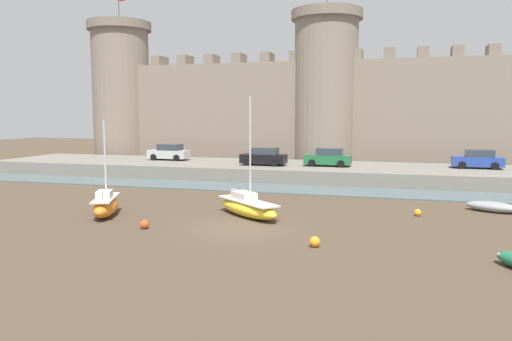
{
  "coord_description": "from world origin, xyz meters",
  "views": [
    {
      "loc": [
        7.8,
        -24.08,
        5.88
      ],
      "look_at": [
        -0.4,
        4.51,
        2.5
      ],
      "focal_mm": 35.0,
      "sensor_mm": 36.0,
      "label": 1
    }
  ],
  "objects_px": {
    "sailboat_foreground_right": "(106,205)",
    "mooring_buoy_mid_mud": "(315,242)",
    "sailboat_midflat_right": "(247,207)",
    "mooring_buoy_off_centre": "(144,224)",
    "rowboat_foreground_centre": "(492,206)",
    "car_quay_east": "(169,152)",
    "car_quay_centre_west": "(328,157)",
    "mooring_buoy_near_channel": "(418,213)",
    "car_quay_centre_east": "(478,159)",
    "car_quay_west": "(264,157)"
  },
  "relations": [
    {
      "from": "sailboat_midflat_right",
      "to": "mooring_buoy_off_centre",
      "type": "bearing_deg",
      "value": -133.06
    },
    {
      "from": "sailboat_foreground_right",
      "to": "mooring_buoy_mid_mud",
      "type": "xyz_separation_m",
      "value": [
        12.73,
        -3.41,
        -0.4
      ]
    },
    {
      "from": "rowboat_foreground_centre",
      "to": "mooring_buoy_off_centre",
      "type": "relative_size",
      "value": 6.92
    },
    {
      "from": "mooring_buoy_off_centre",
      "to": "car_quay_west",
      "type": "distance_m",
      "value": 21.07
    },
    {
      "from": "rowboat_foreground_centre",
      "to": "car_quay_east",
      "type": "xyz_separation_m",
      "value": [
        -27.83,
        13.48,
        1.68
      ]
    },
    {
      "from": "mooring_buoy_off_centre",
      "to": "mooring_buoy_mid_mud",
      "type": "bearing_deg",
      "value": -6.95
    },
    {
      "from": "rowboat_foreground_centre",
      "to": "mooring_buoy_mid_mud",
      "type": "relative_size",
      "value": 6.64
    },
    {
      "from": "car_quay_west",
      "to": "mooring_buoy_mid_mud",
      "type": "bearing_deg",
      "value": -69.39
    },
    {
      "from": "car_quay_centre_west",
      "to": "mooring_buoy_off_centre",
      "type": "bearing_deg",
      "value": -106.46
    },
    {
      "from": "rowboat_foreground_centre",
      "to": "car_quay_east",
      "type": "distance_m",
      "value": 30.96
    },
    {
      "from": "rowboat_foreground_centre",
      "to": "mooring_buoy_off_centre",
      "type": "height_order",
      "value": "rowboat_foreground_centre"
    },
    {
      "from": "sailboat_midflat_right",
      "to": "mooring_buoy_near_channel",
      "type": "relative_size",
      "value": 16.74
    },
    {
      "from": "mooring_buoy_mid_mud",
      "to": "mooring_buoy_off_centre",
      "type": "bearing_deg",
      "value": 173.05
    },
    {
      "from": "rowboat_foreground_centre",
      "to": "mooring_buoy_mid_mud",
      "type": "xyz_separation_m",
      "value": [
        -8.98,
        -10.89,
        -0.09
      ]
    },
    {
      "from": "sailboat_midflat_right",
      "to": "mooring_buoy_mid_mud",
      "type": "relative_size",
      "value": 14.24
    },
    {
      "from": "mooring_buoy_near_channel",
      "to": "car_quay_east",
      "type": "relative_size",
      "value": 0.1
    },
    {
      "from": "car_quay_centre_west",
      "to": "mooring_buoy_mid_mud",
      "type": "bearing_deg",
      "value": -83.59
    },
    {
      "from": "sailboat_foreground_right",
      "to": "car_quay_east",
      "type": "xyz_separation_m",
      "value": [
        -6.12,
        20.96,
        1.37
      ]
    },
    {
      "from": "mooring_buoy_mid_mud",
      "to": "car_quay_centre_west",
      "type": "relative_size",
      "value": 0.12
    },
    {
      "from": "sailboat_foreground_right",
      "to": "car_quay_east",
      "type": "bearing_deg",
      "value": 106.28
    },
    {
      "from": "car_quay_west",
      "to": "car_quay_centre_west",
      "type": "height_order",
      "value": "same"
    },
    {
      "from": "car_quay_east",
      "to": "sailboat_midflat_right",
      "type": "bearing_deg",
      "value": -53.27
    },
    {
      "from": "sailboat_midflat_right",
      "to": "mooring_buoy_near_channel",
      "type": "distance_m",
      "value": 9.86
    },
    {
      "from": "sailboat_foreground_right",
      "to": "car_quay_centre_east",
      "type": "xyz_separation_m",
      "value": [
        22.74,
        21.17,
        1.37
      ]
    },
    {
      "from": "car_quay_east",
      "to": "car_quay_west",
      "type": "bearing_deg",
      "value": -12.2
    },
    {
      "from": "car_quay_centre_east",
      "to": "car_quay_west",
      "type": "bearing_deg",
      "value": -172.23
    },
    {
      "from": "mooring_buoy_off_centre",
      "to": "car_quay_centre_west",
      "type": "height_order",
      "value": "car_quay_centre_west"
    },
    {
      "from": "rowboat_foreground_centre",
      "to": "car_quay_centre_west",
      "type": "height_order",
      "value": "car_quay_centre_west"
    },
    {
      "from": "mooring_buoy_near_channel",
      "to": "car_quay_east",
      "type": "height_order",
      "value": "car_quay_east"
    },
    {
      "from": "mooring_buoy_near_channel",
      "to": "car_quay_centre_east",
      "type": "height_order",
      "value": "car_quay_centre_east"
    },
    {
      "from": "rowboat_foreground_centre",
      "to": "mooring_buoy_near_channel",
      "type": "xyz_separation_m",
      "value": [
        -4.35,
        -2.54,
        -0.13
      ]
    },
    {
      "from": "mooring_buoy_off_centre",
      "to": "car_quay_centre_west",
      "type": "distance_m",
      "value": 22.78
    },
    {
      "from": "car_quay_west",
      "to": "car_quay_centre_west",
      "type": "bearing_deg",
      "value": 7.89
    },
    {
      "from": "mooring_buoy_off_centre",
      "to": "car_quay_centre_east",
      "type": "bearing_deg",
      "value": 51.01
    },
    {
      "from": "sailboat_foreground_right",
      "to": "mooring_buoy_near_channel",
      "type": "height_order",
      "value": "sailboat_foreground_right"
    },
    {
      "from": "sailboat_foreground_right",
      "to": "mooring_buoy_off_centre",
      "type": "relative_size",
      "value": 11.93
    },
    {
      "from": "mooring_buoy_mid_mud",
      "to": "car_quay_west",
      "type": "relative_size",
      "value": 0.12
    },
    {
      "from": "mooring_buoy_off_centre",
      "to": "sailboat_foreground_right",
      "type": "bearing_deg",
      "value": 148.19
    },
    {
      "from": "mooring_buoy_mid_mud",
      "to": "sailboat_foreground_right",
      "type": "bearing_deg",
      "value": 165.01
    },
    {
      "from": "sailboat_foreground_right",
      "to": "mooring_buoy_off_centre",
      "type": "bearing_deg",
      "value": -31.81
    },
    {
      "from": "car_quay_centre_east",
      "to": "car_quay_east",
      "type": "bearing_deg",
      "value": -179.57
    },
    {
      "from": "mooring_buoy_off_centre",
      "to": "car_quay_east",
      "type": "height_order",
      "value": "car_quay_east"
    },
    {
      "from": "sailboat_midflat_right",
      "to": "rowboat_foreground_centre",
      "type": "xyz_separation_m",
      "value": [
        13.8,
        5.31,
        -0.24
      ]
    },
    {
      "from": "mooring_buoy_off_centre",
      "to": "mooring_buoy_near_channel",
      "type": "xyz_separation_m",
      "value": [
        13.64,
        7.25,
        -0.03
      ]
    },
    {
      "from": "sailboat_foreground_right",
      "to": "car_quay_west",
      "type": "distance_m",
      "value": 19.24
    },
    {
      "from": "mooring_buoy_near_channel",
      "to": "car_quay_centre_west",
      "type": "relative_size",
      "value": 0.1
    },
    {
      "from": "car_quay_centre_west",
      "to": "car_quay_centre_east",
      "type": "bearing_deg",
      "value": 7.71
    },
    {
      "from": "mooring_buoy_near_channel",
      "to": "car_quay_west",
      "type": "distance_m",
      "value": 18.96
    },
    {
      "from": "mooring_buoy_near_channel",
      "to": "car_quay_west",
      "type": "bearing_deg",
      "value": 133.27
    },
    {
      "from": "rowboat_foreground_centre",
      "to": "car_quay_centre_east",
      "type": "height_order",
      "value": "car_quay_centre_east"
    }
  ]
}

